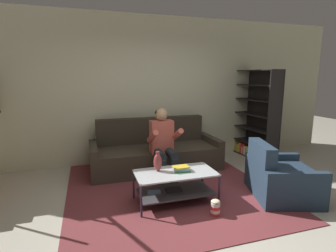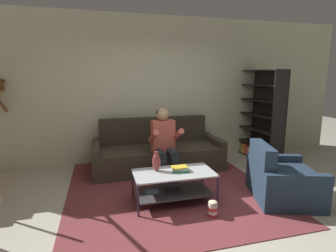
{
  "view_description": "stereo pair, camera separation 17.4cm",
  "coord_description": "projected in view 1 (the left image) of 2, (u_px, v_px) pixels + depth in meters",
  "views": [
    {
      "loc": [
        -1.32,
        -2.78,
        1.71
      ],
      "look_at": [
        -0.17,
        0.89,
        0.99
      ],
      "focal_mm": 28.0,
      "sensor_mm": 36.0,
      "label": 1
    },
    {
      "loc": [
        -1.16,
        -2.82,
        1.71
      ],
      "look_at": [
        -0.17,
        0.89,
        0.99
      ],
      "focal_mm": 28.0,
      "sensor_mm": 36.0,
      "label": 2
    }
  ],
  "objects": [
    {
      "name": "armchair",
      "position": [
        280.0,
        179.0,
        3.77
      ],
      "size": [
        1.05,
        1.14,
        0.8
      ],
      "color": "#213245",
      "rests_on": "ground"
    },
    {
      "name": "book_stack",
      "position": [
        181.0,
        169.0,
        3.6
      ],
      "size": [
        0.25,
        0.2,
        0.07
      ],
      "color": "#368C4A",
      "rests_on": "coffee_table"
    },
    {
      "name": "vase",
      "position": [
        158.0,
        162.0,
        3.58
      ],
      "size": [
        0.12,
        0.12,
        0.27
      ],
      "color": "brown",
      "rests_on": "coffee_table"
    },
    {
      "name": "person_seated_center",
      "position": [
        163.0,
        142.0,
        4.35
      ],
      "size": [
        0.5,
        0.58,
        1.2
      ],
      "color": "#22292D",
      "rests_on": "ground"
    },
    {
      "name": "bookshelf",
      "position": [
        256.0,
        121.0,
        5.63
      ],
      "size": [
        0.41,
        1.12,
        1.85
      ],
      "color": "black",
      "rests_on": "ground"
    },
    {
      "name": "area_rug",
      "position": [
        166.0,
        185.0,
        4.2
      ],
      "size": [
        3.0,
        3.35,
        0.01
      ],
      "color": "brown",
      "rests_on": "ground"
    },
    {
      "name": "popcorn_tub",
      "position": [
        215.0,
        208.0,
        3.27
      ],
      "size": [
        0.12,
        0.12,
        0.21
      ],
      "color": "red",
      "rests_on": "ground"
    },
    {
      "name": "coffee_table",
      "position": [
        175.0,
        182.0,
        3.59
      ],
      "size": [
        1.09,
        0.56,
        0.44
      ],
      "color": "#B5BCC0",
      "rests_on": "ground"
    },
    {
      "name": "back_partition",
      "position": [
        153.0,
        90.0,
        5.35
      ],
      "size": [
        8.4,
        0.12,
        2.9
      ],
      "primitive_type": "cube",
      "color": "beige",
      "rests_on": "ground"
    },
    {
      "name": "couch",
      "position": [
        155.0,
        153.0,
        4.94
      ],
      "size": [
        2.37,
        0.93,
        0.93
      ],
      "color": "#373025",
      "rests_on": "ground"
    },
    {
      "name": "ground",
      "position": [
        202.0,
        214.0,
        3.31
      ],
      "size": [
        16.8,
        16.8,
        0.0
      ],
      "primitive_type": "plane",
      "color": "#BAB3A1"
    }
  ]
}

